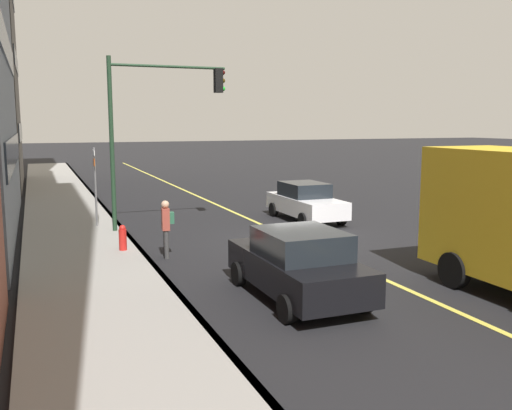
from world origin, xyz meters
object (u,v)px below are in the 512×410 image
at_px(car_black, 298,264).
at_px(car_white, 306,202).
at_px(fire_hydrant, 123,240).
at_px(pedestrian_with_backpack, 166,224).
at_px(traffic_light_mast, 155,114).
at_px(street_sign_post, 95,182).

distance_m(car_black, car_white, 10.53).
xyz_separation_m(car_white, fire_hydrant, (-3.43, 8.02, -0.33)).
bearing_deg(car_black, car_white, -27.64).
relative_size(pedestrian_with_backpack, traffic_light_mast, 0.28).
bearing_deg(street_sign_post, car_black, -161.85).
relative_size(car_white, traffic_light_mast, 0.69).
bearing_deg(pedestrian_with_backpack, car_white, -57.67).
relative_size(car_black, street_sign_post, 1.40).
height_order(car_black, fire_hydrant, car_black).
bearing_deg(pedestrian_with_backpack, car_black, -158.62).
xyz_separation_m(pedestrian_with_backpack, street_sign_post, (5.48, 1.48, 0.80)).
bearing_deg(car_white, pedestrian_with_backpack, 122.33).
bearing_deg(traffic_light_mast, car_black, -171.56).
height_order(car_black, pedestrian_with_backpack, pedestrian_with_backpack).
bearing_deg(street_sign_post, traffic_light_mast, -121.64).
relative_size(pedestrian_with_backpack, street_sign_post, 0.56).
distance_m(pedestrian_with_backpack, street_sign_post, 5.74).
distance_m(car_white, traffic_light_mast, 7.20).
distance_m(car_white, fire_hydrant, 8.73).
relative_size(car_white, pedestrian_with_backpack, 2.52).
bearing_deg(traffic_light_mast, street_sign_post, 58.36).
bearing_deg(fire_hydrant, car_white, -66.83).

